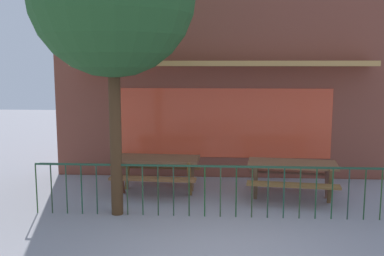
% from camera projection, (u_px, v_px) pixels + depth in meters
% --- Properties ---
extents(pub_storefront, '(8.21, 1.24, 5.01)m').
position_uv_depth(pub_storefront, '(221.00, 76.00, 10.98)').
color(pub_storefront, '#572A1A').
rests_on(pub_storefront, ground).
extents(patio_fence_front, '(6.92, 0.04, 0.97)m').
position_uv_depth(patio_fence_front, '(221.00, 182.00, 8.15)').
color(patio_fence_front, '#1E442E').
rests_on(patio_fence_front, ground).
extents(picnic_table_left, '(1.86, 1.44, 0.79)m').
position_uv_depth(picnic_table_left, '(157.00, 165.00, 9.72)').
color(picnic_table_left, brown).
rests_on(picnic_table_left, ground).
extents(picnic_table_right, '(1.94, 1.55, 0.79)m').
position_uv_depth(picnic_table_right, '(292.00, 170.00, 9.25)').
color(picnic_table_right, brown).
rests_on(picnic_table_right, ground).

